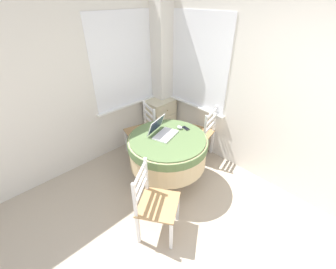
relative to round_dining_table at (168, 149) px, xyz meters
name	(u,v)px	position (x,y,z in m)	size (l,w,h in m)	color
corner_room_shell	(168,93)	(0.23, 0.23, 0.69)	(4.14, 4.58, 2.55)	silver
round_dining_table	(168,149)	(0.00, 0.00, 0.00)	(1.07, 1.07, 0.78)	#4C3D2D
laptop	(162,131)	(0.01, 0.11, 0.23)	(0.41, 0.38, 0.22)	white
computer_mouse	(180,127)	(0.28, 0.05, 0.21)	(0.06, 0.09, 0.05)	silver
cell_phone	(186,128)	(0.35, 0.00, 0.19)	(0.07, 0.13, 0.01)	black
dining_chair_near_back_window	(142,131)	(0.18, 0.80, -0.14)	(0.52, 0.53, 0.90)	#A87F51
dining_chair_near_right_window	(201,134)	(0.83, 0.08, -0.14)	(0.53, 0.52, 0.90)	#A87F51
dining_chair_camera_near	(154,203)	(-0.66, -0.48, -0.14)	(0.60, 0.59, 0.90)	#A87F51
corner_cabinet	(160,118)	(0.78, 1.02, -0.21)	(0.52, 0.41, 0.76)	beige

